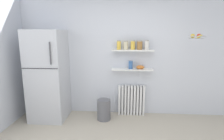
% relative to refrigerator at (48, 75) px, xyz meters
% --- Properties ---
extents(back_wall, '(7.04, 0.10, 2.60)m').
position_rel_refrigerator_xyz_m(back_wall, '(1.55, 0.39, 0.39)').
color(back_wall, silver).
rests_on(back_wall, ground_plane).
extents(refrigerator, '(0.69, 0.71, 1.81)m').
position_rel_refrigerator_xyz_m(refrigerator, '(0.00, 0.00, 0.00)').
color(refrigerator, '#B7BABF').
rests_on(refrigerator, ground_plane).
extents(radiator, '(0.56, 0.12, 0.65)m').
position_rel_refrigerator_xyz_m(radiator, '(1.70, 0.26, -0.58)').
color(radiator, white).
rests_on(radiator, ground_plane).
extents(wall_shelf_lower, '(0.84, 0.22, 0.02)m').
position_rel_refrigerator_xyz_m(wall_shelf_lower, '(1.70, 0.23, 0.10)').
color(wall_shelf_lower, white).
extents(wall_shelf_upper, '(0.84, 0.22, 0.02)m').
position_rel_refrigerator_xyz_m(wall_shelf_upper, '(1.70, 0.23, 0.50)').
color(wall_shelf_upper, white).
extents(storage_jar_0, '(0.08, 0.08, 0.19)m').
position_rel_refrigerator_xyz_m(storage_jar_0, '(1.42, 0.23, 0.61)').
color(storage_jar_0, yellow).
rests_on(storage_jar_0, wall_shelf_upper).
extents(storage_jar_1, '(0.09, 0.09, 0.18)m').
position_rel_refrigerator_xyz_m(storage_jar_1, '(1.56, 0.23, 0.60)').
color(storage_jar_1, beige).
rests_on(storage_jar_1, wall_shelf_upper).
extents(storage_jar_2, '(0.09, 0.09, 0.19)m').
position_rel_refrigerator_xyz_m(storage_jar_2, '(1.70, 0.23, 0.61)').
color(storage_jar_2, yellow).
rests_on(storage_jar_2, wall_shelf_upper).
extents(storage_jar_3, '(0.10, 0.10, 0.19)m').
position_rel_refrigerator_xyz_m(storage_jar_3, '(1.84, 0.23, 0.60)').
color(storage_jar_3, olive).
rests_on(storage_jar_3, wall_shelf_upper).
extents(storage_jar_4, '(0.08, 0.08, 0.19)m').
position_rel_refrigerator_xyz_m(storage_jar_4, '(1.98, 0.23, 0.61)').
color(storage_jar_4, silver).
rests_on(storage_jar_4, wall_shelf_upper).
extents(vase, '(0.09, 0.09, 0.16)m').
position_rel_refrigerator_xyz_m(vase, '(1.66, 0.23, 0.20)').
color(vase, '#38609E').
rests_on(vase, wall_shelf_lower).
extents(shelf_bowl, '(0.17, 0.17, 0.08)m').
position_rel_refrigerator_xyz_m(shelf_bowl, '(1.86, 0.23, 0.15)').
color(shelf_bowl, orange).
rests_on(shelf_bowl, wall_shelf_lower).
extents(trash_bin, '(0.27, 0.27, 0.42)m').
position_rel_refrigerator_xyz_m(trash_bin, '(1.13, -0.03, -0.69)').
color(trash_bin, slate).
rests_on(trash_bin, ground_plane).
extents(hanging_fruit_basket, '(0.30, 0.30, 0.09)m').
position_rel_refrigerator_xyz_m(hanging_fruit_basket, '(2.80, -0.14, 0.78)').
color(hanging_fruit_basket, '#B2B2B7').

